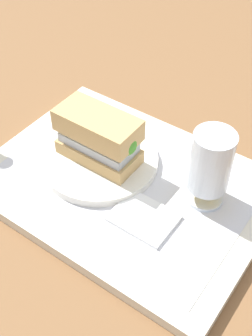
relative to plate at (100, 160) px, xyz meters
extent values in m
plane|color=brown|center=(0.06, -0.01, -0.03)|extent=(3.00, 3.00, 0.00)
cube|color=beige|center=(0.06, -0.01, -0.02)|extent=(0.44, 0.32, 0.02)
cube|color=silver|center=(0.06, -0.01, -0.01)|extent=(0.38, 0.27, 0.00)
cylinder|color=silver|center=(0.00, 0.00, 0.00)|extent=(0.19, 0.19, 0.01)
cube|color=tan|center=(0.00, 0.00, 0.02)|extent=(0.13, 0.06, 0.02)
cube|color=#9EA3A8|center=(0.00, 0.00, 0.04)|extent=(0.12, 0.06, 0.02)
cube|color=silver|center=(0.00, 0.00, 0.05)|extent=(0.11, 0.05, 0.01)
sphere|color=#47932D|center=(0.05, 0.00, 0.06)|extent=(0.04, 0.04, 0.04)
cube|color=tan|center=(0.00, 0.00, 0.07)|extent=(0.13, 0.06, 0.04)
cylinder|color=silver|center=(0.18, 0.03, 0.00)|extent=(0.06, 0.06, 0.01)
cylinder|color=silver|center=(0.18, 0.03, 0.01)|extent=(0.01, 0.01, 0.02)
cylinder|color=silver|center=(0.18, 0.03, 0.07)|extent=(0.06, 0.06, 0.09)
cylinder|color=gold|center=(0.18, 0.03, 0.04)|extent=(0.06, 0.06, 0.04)
cylinder|color=white|center=(0.18, 0.03, 0.06)|extent=(0.05, 0.05, 0.01)
cube|color=white|center=(0.12, -0.05, 0.00)|extent=(0.09, 0.07, 0.01)
camera|label=1|loc=(0.34, -0.40, 0.50)|focal=47.78mm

